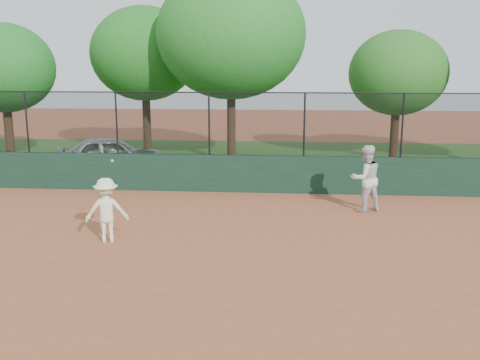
# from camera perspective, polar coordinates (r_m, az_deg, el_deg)

# --- Properties ---
(ground) EXTENTS (80.00, 80.00, 0.00)m
(ground) POSITION_cam_1_polar(r_m,az_deg,el_deg) (11.63, -4.88, -7.98)
(ground) COLOR #AA5836
(ground) RESTS_ON ground
(back_wall) EXTENTS (26.00, 0.20, 1.20)m
(back_wall) POSITION_cam_1_polar(r_m,az_deg,el_deg) (17.21, -1.60, 0.71)
(back_wall) COLOR #183525
(back_wall) RESTS_ON ground
(grass_strip) EXTENTS (36.00, 12.00, 0.01)m
(grass_strip) POSITION_cam_1_polar(r_m,az_deg,el_deg) (23.19, 0.04, 2.15)
(grass_strip) COLOR #234916
(grass_strip) RESTS_ON ground
(parked_car) EXTENTS (4.28, 2.76, 1.36)m
(parked_car) POSITION_cam_1_polar(r_m,az_deg,el_deg) (21.17, -13.54, 2.72)
(parked_car) COLOR #B6BDC1
(parked_car) RESTS_ON ground
(player_second) EXTENTS (1.11, 1.00, 1.86)m
(player_second) POSITION_cam_1_polar(r_m,az_deg,el_deg) (15.25, 13.25, 0.18)
(player_second) COLOR silver
(player_second) RESTS_ON ground
(player_main) EXTENTS (1.08, 0.78, 1.98)m
(player_main) POSITION_cam_1_polar(r_m,az_deg,el_deg) (12.60, -14.04, -3.15)
(player_main) COLOR white
(player_main) RESTS_ON ground
(fence_assembly) EXTENTS (26.00, 0.06, 2.00)m
(fence_assembly) POSITION_cam_1_polar(r_m,az_deg,el_deg) (16.97, -1.73, 6.13)
(fence_assembly) COLOR black
(fence_assembly) RESTS_ON back_wall
(tree_0) EXTENTS (4.12, 3.75, 5.70)m
(tree_0) POSITION_cam_1_polar(r_m,az_deg,el_deg) (23.81, -23.93, 10.84)
(tree_0) COLOR #482F19
(tree_0) RESTS_ON ground
(tree_1) EXTENTS (4.80, 4.37, 6.61)m
(tree_1) POSITION_cam_1_polar(r_m,az_deg,el_deg) (24.72, -10.16, 13.09)
(tree_1) COLOR #3C2914
(tree_1) RESTS_ON ground
(tree_2) EXTENTS (5.99, 5.44, 7.82)m
(tree_2) POSITION_cam_1_polar(r_m,az_deg,el_deg) (22.13, -0.97, 15.24)
(tree_2) COLOR #432D18
(tree_2) RESTS_ON ground
(tree_3) EXTENTS (4.09, 3.72, 5.48)m
(tree_3) POSITION_cam_1_polar(r_m,az_deg,el_deg) (23.66, 16.49, 10.86)
(tree_3) COLOR #3E2414
(tree_3) RESTS_ON ground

